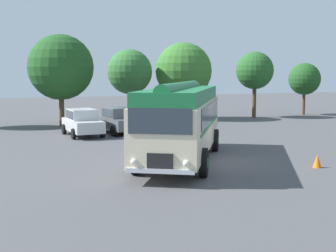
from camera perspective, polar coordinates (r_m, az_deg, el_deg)
The scene contains 11 objects.
ground_plane at distance 20.63m, azimuth 4.85°, elevation -4.38°, with size 120.00×120.00×0.00m, color #474749.
vintage_bus at distance 20.55m, azimuth 1.64°, elevation 0.94°, with size 7.55×9.79×3.49m.
car_near_left at distance 29.55m, azimuth -10.40°, elevation 0.45°, with size 2.04×4.24×1.66m.
car_mid_left at distance 30.52m, azimuth -6.05°, elevation 0.71°, with size 2.20×4.32×1.66m.
car_mid_right at distance 31.65m, azimuth -1.28°, elevation 0.94°, with size 2.27×4.35×1.66m.
tree_left_of_centre at distance 35.19m, azimuth -12.95°, elevation 6.96°, with size 4.79×4.79×6.72m.
tree_centre at distance 38.28m, azimuth -4.66°, elevation 6.62°, with size 3.65×3.65×5.84m.
tree_right_of_centre at distance 39.67m, azimuth 1.82°, elevation 6.68°, with size 4.77×4.77×6.49m.
tree_far_right at distance 42.10m, azimuth 10.63°, elevation 6.73°, with size 3.31×3.31×5.80m.
tree_extra_right at distance 45.88m, azimuth 16.38°, elevation 5.60°, with size 2.98×2.98×4.86m.
traffic_cone at distance 20.23m, azimuth 17.74°, elevation -4.08°, with size 0.36×0.36×0.55m, color orange.
Camera 1 is at (-9.54, -17.88, 3.84)m, focal length 50.00 mm.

